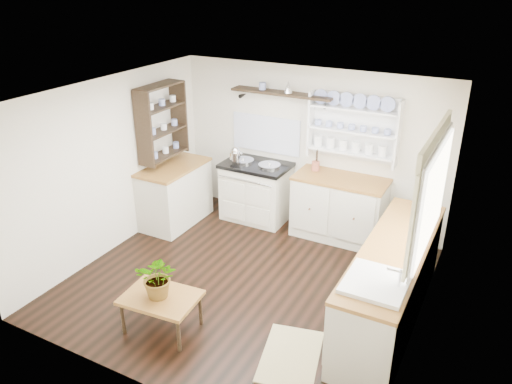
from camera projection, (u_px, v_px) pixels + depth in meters
floor at (247, 281)px, 6.12m from camera, size 4.00×3.80×0.01m
wall_back at (310, 147)px, 7.18m from camera, size 4.00×0.02×2.30m
wall_right at (428, 236)px, 4.79m from camera, size 0.02×3.80×2.30m
wall_left at (112, 166)px, 6.50m from camera, size 0.02×3.80×2.30m
ceiling at (245, 95)px, 5.17m from camera, size 4.00×3.80×0.01m
window at (431, 191)px, 4.77m from camera, size 0.08×1.55×1.22m
aga_cooker at (256, 191)px, 7.50m from camera, size 0.99×0.69×0.91m
back_cabinets at (339, 207)px, 6.96m from camera, size 1.27×0.63×0.90m
right_cabinets at (391, 283)px, 5.28m from camera, size 0.62×2.43×0.90m
belfast_sink at (375, 293)px, 4.54m from camera, size 0.55×0.60×0.45m
left_cabinets at (175, 194)px, 7.38m from camera, size 0.62×1.13×0.90m
plate_rack at (355, 127)px, 6.71m from camera, size 1.20×0.22×0.90m
high_shelf at (282, 94)px, 6.94m from camera, size 1.50×0.29×0.16m
left_shelving at (162, 121)px, 6.99m from camera, size 0.28×0.80×1.05m
kettle at (235, 154)px, 7.28m from camera, size 0.17×0.17×0.20m
utensil_crock at (316, 166)px, 6.99m from camera, size 0.11×0.11×0.13m
center_table at (161, 300)px, 5.16m from camera, size 0.81×0.61×0.42m
potted_plant at (159, 277)px, 5.05m from camera, size 0.52×0.48×0.47m
floor_rug at (291, 356)px, 4.92m from camera, size 0.73×0.95×0.02m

